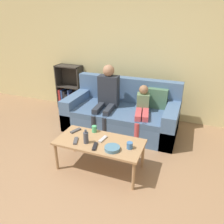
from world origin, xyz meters
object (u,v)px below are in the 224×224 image
(person_adult, at_px, (107,94))
(tv_remote_0, at_px, (76,141))
(couch, at_px, (122,114))
(tv_remote_2, at_px, (76,131))
(tv_remote_1, at_px, (95,146))
(tv_remote_3, at_px, (103,139))
(person_child, at_px, (142,110))
(cup_near, at_px, (130,145))
(coffee_table, at_px, (100,144))
(snack_bowl, at_px, (112,148))
(cup_far, at_px, (94,129))
(bookshelf, at_px, (71,92))
(bottle, at_px, (86,137))

(person_adult, relative_size, tv_remote_0, 6.81)
(couch, height_order, tv_remote_2, couch)
(tv_remote_1, height_order, tv_remote_3, same)
(person_child, height_order, cup_near, person_child)
(coffee_table, bearing_deg, person_adult, 107.27)
(cup_near, xyz_separation_m, tv_remote_0, (-0.72, -0.10, -0.03))
(person_adult, bearing_deg, tv_remote_1, -77.80)
(tv_remote_2, relative_size, tv_remote_3, 1.00)
(coffee_table, relative_size, tv_remote_0, 6.72)
(couch, height_order, snack_bowl, couch)
(couch, distance_m, person_adult, 0.48)
(couch, xyz_separation_m, tv_remote_2, (-0.34, -1.12, 0.16))
(tv_remote_1, bearing_deg, tv_remote_0, 159.92)
(cup_near, bearing_deg, person_child, 95.72)
(snack_bowl, bearing_deg, person_child, 85.96)
(snack_bowl, bearing_deg, cup_near, 30.22)
(couch, relative_size, tv_remote_0, 11.55)
(cup_far, relative_size, tv_remote_2, 0.55)
(tv_remote_3, bearing_deg, person_child, 81.93)
(bookshelf, relative_size, person_child, 1.09)
(person_child, distance_m, cup_far, 0.99)
(tv_remote_2, bearing_deg, cup_near, 13.04)
(couch, height_order, cup_near, couch)
(person_adult, distance_m, tv_remote_3, 1.18)
(coffee_table, relative_size, person_adult, 0.99)
(person_adult, xyz_separation_m, bottle, (0.21, -1.24, -0.16))
(tv_remote_1, xyz_separation_m, tv_remote_2, (-0.44, 0.27, 0.00))
(couch, height_order, cup_far, couch)
(person_adult, distance_m, tv_remote_1, 1.37)
(tv_remote_0, bearing_deg, tv_remote_3, 6.17)
(couch, xyz_separation_m, cup_far, (-0.08, -1.04, 0.20))
(cup_far, bearing_deg, tv_remote_2, -162.30)
(bookshelf, relative_size, person_adult, 0.82)
(person_adult, bearing_deg, bookshelf, 147.26)
(tv_remote_2, distance_m, bottle, 0.37)
(tv_remote_0, distance_m, tv_remote_2, 0.28)
(tv_remote_3, bearing_deg, cup_far, 150.32)
(person_child, bearing_deg, tv_remote_2, -140.09)
(person_adult, xyz_separation_m, cup_near, (0.78, -1.16, -0.20))
(couch, distance_m, tv_remote_0, 1.39)
(couch, relative_size, coffee_table, 1.72)
(person_adult, relative_size, snack_bowl, 6.11)
(coffee_table, relative_size, snack_bowl, 6.03)
(snack_bowl, bearing_deg, coffee_table, 150.97)
(cup_near, bearing_deg, bookshelf, 137.06)
(person_adult, xyz_separation_m, tv_remote_0, (0.06, -1.27, -0.23))
(person_adult, height_order, tv_remote_1, person_adult)
(tv_remote_1, xyz_separation_m, tv_remote_3, (0.02, 0.20, 0.00))
(couch, distance_m, cup_far, 1.06)
(coffee_table, xyz_separation_m, tv_remote_2, (-0.43, 0.12, 0.05))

